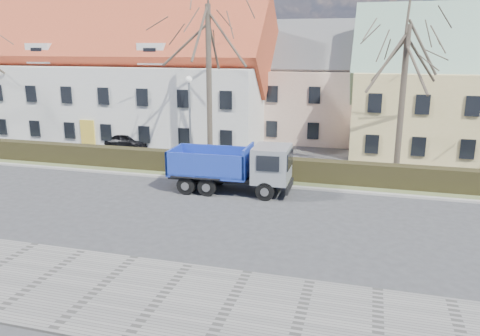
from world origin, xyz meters
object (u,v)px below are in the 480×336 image
(streetlight, at_px, (190,123))
(parked_car_a, at_px, (128,141))
(dump_truck, at_px, (226,167))
(cart_frame, at_px, (172,172))

(streetlight, relative_size, parked_car_a, 1.60)
(streetlight, bearing_deg, parked_car_a, 147.70)
(dump_truck, xyz_separation_m, parked_car_a, (-10.61, 8.40, -0.74))
(cart_frame, height_order, parked_car_a, parked_car_a)
(dump_truck, height_order, streetlight, streetlight)
(streetlight, bearing_deg, cart_frame, -98.78)
(cart_frame, bearing_deg, parked_car_a, 134.88)
(dump_truck, distance_m, parked_car_a, 13.55)
(streetlight, height_order, parked_car_a, streetlight)
(parked_car_a, bearing_deg, cart_frame, -127.79)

